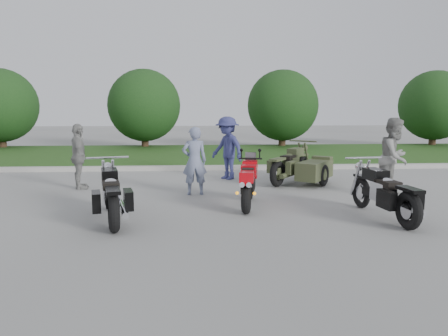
{
  "coord_description": "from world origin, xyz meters",
  "views": [
    {
      "loc": [
        -0.38,
        -8.72,
        2.15
      ],
      "look_at": [
        0.21,
        0.82,
        0.8
      ],
      "focal_mm": 35.0,
      "sensor_mm": 36.0,
      "label": 1
    }
  ],
  "objects": [
    {
      "name": "tree_mid_left",
      "position": [
        -3.0,
        13.5,
        2.19
      ],
      "size": [
        3.6,
        3.6,
        4.0
      ],
      "color": "#3F2B1C",
      "rests_on": "ground"
    },
    {
      "name": "tree_mid_right",
      "position": [
        4.0,
        13.5,
        2.19
      ],
      "size": [
        3.6,
        3.6,
        4.0
      ],
      "color": "#3F2B1C",
      "rests_on": "ground"
    },
    {
      "name": "cruiser_right",
      "position": [
        3.23,
        -0.74,
        0.47
      ],
      "size": [
        0.56,
        2.38,
        0.92
      ],
      "rotation": [
        0.0,
        0.0,
        0.12
      ],
      "color": "black",
      "rests_on": "ground"
    },
    {
      "name": "ground",
      "position": [
        0.0,
        0.0,
        0.0
      ],
      "size": [
        80.0,
        80.0,
        0.0
      ],
      "primitive_type": "plane",
      "color": "#9D9D98",
      "rests_on": "ground"
    },
    {
      "name": "sportbike_red",
      "position": [
        0.72,
        0.45,
        0.55
      ],
      "size": [
        0.58,
        1.95,
        0.93
      ],
      "rotation": [
        0.0,
        0.0,
        -0.18
      ],
      "color": "black",
      "rests_on": "ground"
    },
    {
      "name": "cruiser_sidecar",
      "position": [
        2.58,
        3.11,
        0.45
      ],
      "size": [
        1.99,
        2.29,
        0.95
      ],
      "rotation": [
        0.0,
        0.0,
        -0.63
      ],
      "color": "black",
      "rests_on": "ground"
    },
    {
      "name": "grass_strip",
      "position": [
        0.0,
        10.15,
        0.07
      ],
      "size": [
        60.0,
        8.0,
        0.14
      ],
      "primitive_type": "cube",
      "color": "#356021",
      "rests_on": "ground"
    },
    {
      "name": "cruiser_left",
      "position": [
        -1.98,
        -0.6,
        0.48
      ],
      "size": [
        0.81,
        2.41,
        0.94
      ],
      "rotation": [
        0.0,
        0.0,
        0.24
      ],
      "color": "black",
      "rests_on": "ground"
    },
    {
      "name": "person_back",
      "position": [
        -3.45,
        2.76,
        0.85
      ],
      "size": [
        0.74,
        1.08,
        1.71
      ],
      "primitive_type": "imported",
      "rotation": [
        0.0,
        0.0,
        1.92
      ],
      "color": "gray",
      "rests_on": "ground"
    },
    {
      "name": "tree_far_left",
      "position": [
        -10.0,
        13.5,
        2.19
      ],
      "size": [
        3.6,
        3.6,
        4.0
      ],
      "color": "#3F2B1C",
      "rests_on": "ground"
    },
    {
      "name": "person_stripe",
      "position": [
        -0.44,
        1.85,
        0.83
      ],
      "size": [
        0.66,
        0.48,
        1.67
      ],
      "primitive_type": "imported",
      "rotation": [
        0.0,
        0.0,
        3.27
      ],
      "color": "slate",
      "rests_on": "ground"
    },
    {
      "name": "tree_far_right",
      "position": [
        12.0,
        13.5,
        2.19
      ],
      "size": [
        3.6,
        3.6,
        4.0
      ],
      "color": "#3F2B1C",
      "rests_on": "ground"
    },
    {
      "name": "person_denim",
      "position": [
        0.52,
        4.11,
        0.93
      ],
      "size": [
        1.29,
        1.36,
        1.86
      ],
      "primitive_type": "imported",
      "rotation": [
        0.0,
        0.0,
        -0.88
      ],
      "color": "navy",
      "rests_on": "ground"
    },
    {
      "name": "person_grey",
      "position": [
        4.34,
        1.38,
        0.94
      ],
      "size": [
        1.16,
        1.14,
        1.89
      ],
      "primitive_type": "imported",
      "rotation": [
        0.0,
        0.0,
        0.71
      ],
      "color": "gray",
      "rests_on": "ground"
    },
    {
      "name": "curb",
      "position": [
        0.0,
        6.0,
        0.07
      ],
      "size": [
        60.0,
        0.3,
        0.15
      ],
      "primitive_type": "cube",
      "color": "#AFADA5",
      "rests_on": "ground"
    }
  ]
}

